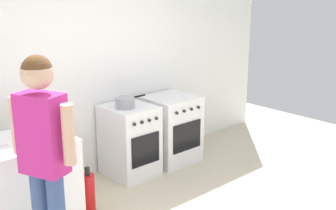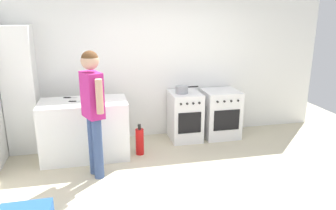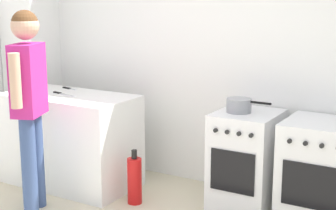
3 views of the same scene
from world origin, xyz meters
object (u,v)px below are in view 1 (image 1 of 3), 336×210
(oven_right, at_px, (171,128))
(fire_extinguisher, at_px, (88,194))
(person, at_px, (43,147))
(pot, at_px, (125,103))
(oven_left, at_px, (129,141))

(oven_right, bearing_deg, fire_extinguisher, -162.65)
(person, xyz_separation_m, fire_extinguisher, (0.68, 0.56, -0.83))
(oven_right, distance_m, person, 2.52)
(pot, relative_size, fire_extinguisher, 0.80)
(oven_left, xyz_separation_m, fire_extinguisher, (-0.87, -0.48, -0.21))
(pot, bearing_deg, oven_right, 2.54)
(pot, xyz_separation_m, person, (-1.48, -1.00, 0.14))
(oven_right, relative_size, person, 0.49)
(oven_left, xyz_separation_m, pot, (-0.07, -0.03, 0.49))
(oven_left, relative_size, fire_extinguisher, 1.70)
(person, bearing_deg, fire_extinguisher, 39.52)
(oven_left, relative_size, oven_right, 1.00)
(oven_left, bearing_deg, oven_right, 0.00)
(oven_left, bearing_deg, person, -146.18)
(oven_left, xyz_separation_m, person, (-1.55, -1.04, 0.62))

